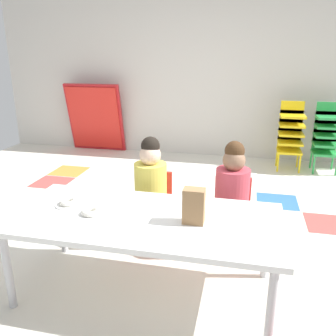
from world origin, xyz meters
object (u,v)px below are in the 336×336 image
Objects in this scene: seated_child_middle_seat at (232,188)px; paper_plate_near_edge at (69,205)px; donut_powdered_loose at (91,212)px; folded_activity_table at (95,118)px; kid_chair_yellow_stack at (291,132)px; seated_child_near_camera at (151,182)px; donut_powdered_on_plate at (69,202)px; craft_table at (145,223)px; kid_chair_green_stack at (327,134)px; paper_bag_brown at (194,206)px.

seated_child_middle_seat is 5.10× the size of paper_plate_near_edge.
folded_activity_table is at bearing 113.31° from donut_powdered_loose.
kid_chair_yellow_stack is at bearing 63.52° from donut_powdered_loose.
donut_powdered_on_plate is at bearing -126.32° from seated_child_near_camera.
donut_powdered_loose is (0.21, -0.10, 0.01)m from paper_plate_near_edge.
craft_table is 3.42m from kid_chair_green_stack.
craft_table is 0.35m from donut_powdered_loose.
craft_table is at bearing -118.50° from kid_chair_green_stack.
craft_table is 7.87× the size of paper_bag_brown.
seated_child_near_camera is (-0.13, 0.63, 0.04)m from craft_table.
kid_chair_yellow_stack is 3.41m from donut_powdered_loose.
folded_activity_table is at bearing 122.35° from paper_bag_brown.
folded_activity_table is (-1.66, 2.68, -0.02)m from seated_child_near_camera.
donut_powdered_on_plate is (-0.87, 0.07, -0.08)m from paper_bag_brown.
seated_child_middle_seat is 7.35× the size of donut_powdered_loose.
seated_child_near_camera is 7.35× the size of donut_powdered_loose.
kid_chair_green_stack is 3.67m from paper_plate_near_edge.
seated_child_near_camera is 0.71m from donut_powdered_on_plate.
donut_powdered_loose reaches higher than craft_table.
kid_chair_yellow_stack is 1.00× the size of kid_chair_green_stack.
kid_chair_yellow_stack is 3.42m from paper_plate_near_edge.
paper_bag_brown reaches higher than craft_table.
seated_child_middle_seat is 1.00× the size of kid_chair_yellow_stack.
seated_child_near_camera is at bearing -118.77° from kid_chair_yellow_stack.
kid_chair_green_stack is at bearing 61.50° from craft_table.
donut_powdered_on_plate is (-1.73, -2.95, 0.07)m from kid_chair_yellow_stack.
paper_plate_near_edge reaches higher than craft_table.
kid_chair_green_stack is 3.43m from folded_activity_table.
seated_child_near_camera is at bearing 53.68° from donut_powdered_on_plate.
seated_child_near_camera reaches higher than paper_plate_near_edge.
paper_bag_brown is (-0.20, -0.65, 0.11)m from seated_child_middle_seat.
seated_child_middle_seat is at bearing 37.93° from donut_powdered_loose.
folded_activity_table is (-2.96, 0.30, 0.02)m from kid_chair_yellow_stack.
seated_child_near_camera is 1.00× the size of kid_chair_green_stack.
craft_table is at bearing 176.90° from paper_bag_brown.
seated_child_near_camera is at bearing 101.68° from craft_table.
craft_table is 1.88× the size of kid_chair_yellow_stack.
paper_plate_near_edge is at bearing -126.32° from seated_child_near_camera.
kid_chair_yellow_stack is 0.85× the size of folded_activity_table.
paper_plate_near_edge is at bearing 154.60° from donut_powdered_loose.
paper_plate_near_edge is at bearing 174.40° from craft_table.
kid_chair_green_stack is at bearing 0.00° from kid_chair_yellow_stack.
seated_child_near_camera is 7.53× the size of donut_powdered_on_plate.
seated_child_near_camera is 4.17× the size of paper_bag_brown.
kid_chair_green_stack is (0.46, 0.00, 0.00)m from kid_chair_yellow_stack.
folded_activity_table is at bearing 121.77° from seated_child_near_camera.
craft_table is 0.56m from paper_plate_near_edge.
seated_child_middle_seat is 7.53× the size of donut_powdered_on_plate.
paper_plate_near_edge is (-1.07, -0.57, 0.01)m from seated_child_middle_seat.
folded_activity_table is 3.93m from paper_bag_brown.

